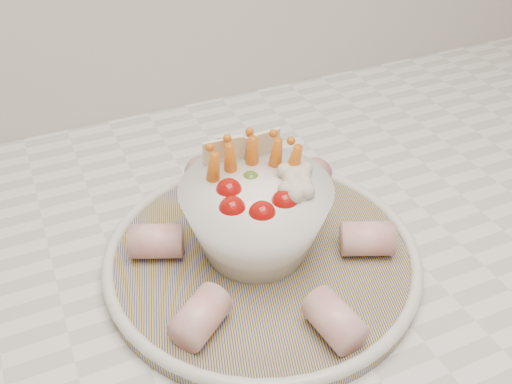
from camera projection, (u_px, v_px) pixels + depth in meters
name	position (u px, v px, depth m)	size (l,w,h in m)	color
serving_platter	(262.00, 256.00, 0.57)	(0.38, 0.38, 0.02)	navy
veggie_bowl	(256.00, 215.00, 0.55)	(0.14, 0.14, 0.11)	white
cured_meat_rolls	(262.00, 240.00, 0.56)	(0.25, 0.28, 0.03)	#BE575A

